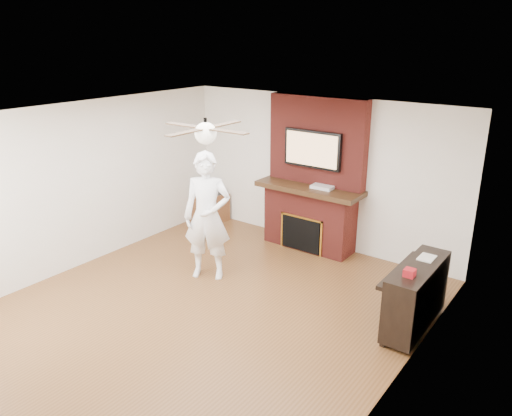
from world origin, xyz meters
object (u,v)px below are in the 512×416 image
Objects in this scene: side_table at (210,205)px; piano at (416,295)px; person at (207,217)px; fireplace at (312,190)px.

side_table is 0.51× the size of piano.
person is 2.47m from side_table.
fireplace is 2.76m from piano.
piano is at bearing -4.41° from side_table.
fireplace is 2.31m from side_table.
side_table is (-2.20, -0.07, -0.70)m from fireplace.
fireplace is 1.95× the size of piano.
person is 1.47× the size of piano.
fireplace is at bearing 43.49° from person.
fireplace is 1.98m from person.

